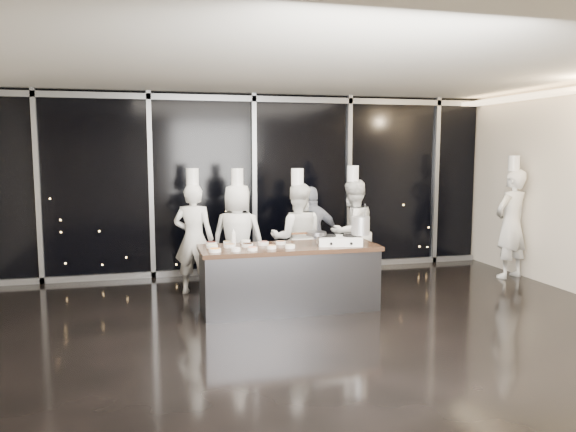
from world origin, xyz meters
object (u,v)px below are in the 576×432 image
object	(u,v)px
chef_right	(352,231)
chef_side	(511,223)
demo_counter	(289,277)
frying_pan	(315,233)
chef_left	(238,237)
stove	(339,240)
stock_pot	(360,226)
guest	(312,235)
chef_center	(297,238)
chef_far_left	(194,238)

from	to	relation	value
chef_right	chef_side	bearing A→B (deg)	153.67
demo_counter	frying_pan	bearing A→B (deg)	-6.46
frying_pan	chef_left	bearing A→B (deg)	137.80
chef_side	stove	bearing A→B (deg)	-1.02
frying_pan	chef_right	xyz separation A→B (m)	(1.02, 1.26, -0.19)
stock_pot	chef_side	xyz separation A→B (m)	(3.22, 1.11, -0.21)
chef_side	demo_counter	bearing A→B (deg)	-5.08
chef_right	chef_side	size ratio (longest dim) A/B	0.93
frying_pan	chef_side	xyz separation A→B (m)	(3.84, 0.99, -0.11)
guest	chef_right	size ratio (longest dim) A/B	0.82
stove	chef_center	size ratio (longest dim) A/B	0.34
chef_far_left	chef_center	xyz separation A→B (m)	(1.55, -0.37, -0.01)
guest	chef_side	xyz separation A→B (m)	(3.45, -0.44, 0.15)
stove	guest	size ratio (longest dim) A/B	0.41
chef_far_left	chef_side	xyz separation A→B (m)	(5.40, -0.27, 0.08)
demo_counter	frying_pan	world-z (taller)	frying_pan
chef_side	guest	bearing A→B (deg)	-25.13
chef_center	chef_right	size ratio (longest dim) A/B	0.99
stock_pot	chef_right	bearing A→B (deg)	73.57
chef_center	stock_pot	bearing A→B (deg)	134.90
stove	stock_pot	size ratio (longest dim) A/B	2.59
stove	chef_right	size ratio (longest dim) A/B	0.34
demo_counter	chef_side	world-z (taller)	chef_side
demo_counter	guest	size ratio (longest dim) A/B	1.52
guest	chef_right	world-z (taller)	chef_right
demo_counter	chef_right	world-z (taller)	chef_right
chef_far_left	guest	world-z (taller)	chef_far_left
chef_left	chef_right	xyz separation A→B (m)	(1.91, 0.04, 0.01)
demo_counter	stock_pot	xyz separation A→B (m)	(0.98, -0.16, 0.71)
demo_counter	guest	distance (m)	1.62
frying_pan	chef_left	xyz separation A→B (m)	(-0.89, 1.21, -0.20)
chef_far_left	chef_side	world-z (taller)	chef_side
guest	chef_side	bearing A→B (deg)	176.08
chef_far_left	chef_left	xyz separation A→B (m)	(0.68, -0.04, -0.01)
demo_counter	chef_left	size ratio (longest dim) A/B	1.28
chef_side	chef_left	bearing A→B (deg)	-20.53
demo_counter	chef_side	bearing A→B (deg)	12.72
chef_left	chef_center	size ratio (longest dim) A/B	1.00
stove	guest	distance (m)	1.51
chef_far_left	chef_center	bearing A→B (deg)	-173.88
guest	chef_left	bearing A→B (deg)	13.19
stove	chef_left	xyz separation A→B (m)	(-1.21, 1.28, -0.10)
chef_center	chef_right	world-z (taller)	chef_right
stove	stock_pot	xyz separation A→B (m)	(0.29, -0.05, 0.20)
chef_right	chef_side	distance (m)	2.83
chef_left	guest	bearing A→B (deg)	-146.96
guest	chef_side	world-z (taller)	chef_side
stove	frying_pan	size ratio (longest dim) A/B	1.28
frying_pan	stock_pot	bearing A→B (deg)	0.56
demo_counter	chef_left	xyz separation A→B (m)	(-0.52, 1.17, 0.41)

